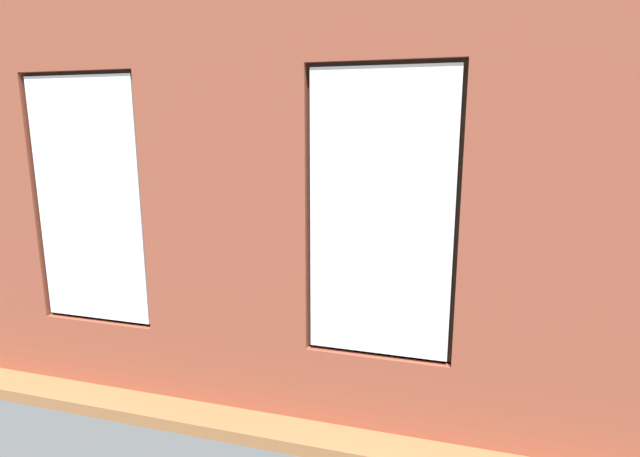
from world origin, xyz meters
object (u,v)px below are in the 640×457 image
Objects in this scene: potted_plant_between_couches at (374,301)px; potted_plant_foreground_right at (216,195)px; couch_by_window at (227,327)px; table_plant_small at (323,252)px; cup_ceramic at (334,259)px; remote_gray at (340,265)px; tv_flatscreen at (128,212)px; potted_plant_by_left_couch at (499,246)px; remote_black at (367,261)px; papasan_chair at (319,229)px; potted_plant_near_tv at (115,245)px; potted_plant_corner_near_left at (534,221)px; media_console at (131,256)px; candle_jar at (299,258)px; coffee_table at (334,266)px; couch_left at (542,283)px.

potted_plant_foreground_right reaches higher than potted_plant_between_couches.
couch_by_window is 2.32m from table_plant_small.
potted_plant_foreground_right reaches higher than table_plant_small.
cup_ceramic reaches higher than remote_gray.
table_plant_small is 0.17× the size of tv_flatscreen.
potted_plant_by_left_couch reaches higher than table_plant_small.
papasan_chair reaches higher than remote_black.
potted_plant_by_left_couch is (-2.88, 0.26, -0.03)m from papasan_chair.
potted_plant_near_tv is (1.88, 2.79, 0.26)m from papasan_chair.
potted_plant_near_tv is (3.01, 1.15, 0.29)m from remote_black.
potted_plant_corner_near_left is (-5.31, -3.27, -0.02)m from potted_plant_near_tv.
potted_plant_near_tv is at bearing 118.36° from tv_flatscreen.
remote_black is 3.14m from potted_plant_corner_near_left.
couch_by_window is at bearing 54.62° from potted_plant_by_left_couch.
potted_plant_by_left_couch reaches higher than media_console.
potted_plant_between_couches reaches higher than media_console.
table_plant_small is at bearing -97.16° from couch_by_window.
potted_plant_corner_near_left is (-5.86, -2.25, -0.25)m from tv_flatscreen.
potted_plant_near_tv is (2.60, 1.00, 0.25)m from cup_ceramic.
table_plant_small is 3.44m from potted_plant_foreground_right.
media_console is 1.86× the size of potted_plant_by_left_couch.
potted_plant_by_left_couch is 5.39m from potted_plant_near_tv.
potted_plant_foreground_right is (2.42, -2.36, 0.43)m from candle_jar.
tv_flatscreen is 1.03× the size of potted_plant_corner_near_left.
potted_plant_between_couches is (-1.09, 2.24, 0.20)m from table_plant_small.
candle_jar reaches higher than remote_gray.
remote_gray is at bearing 141.57° from potted_plant_foreground_right.
candle_jar is 0.10× the size of potted_plant_between_couches.
potted_plant_by_left_couch is at bearing -164.24° from tv_flatscreen.
tv_flatscreen is 4.60m from potted_plant_between_couches.
media_console is (2.97, 0.09, -0.26)m from table_plant_small.
candle_jar is 0.36m from table_plant_small.
potted_plant_between_couches is (-0.90, 2.13, 0.35)m from coffee_table.
table_plant_small is 3.00m from tv_flatscreen.
remote_gray is at bearing 177.32° from media_console.
cup_ceramic is 1.93m from papasan_chair.
tv_flatscreen is (2.97, 0.09, 0.42)m from table_plant_small.
candle_jar is at bearing 145.10° from remote_black.
coffee_table is 1.31× the size of papasan_chair.
media_console is at bearing 82.59° from potted_plant_foreground_right.
remote_black is (-0.41, -0.15, -0.04)m from cup_ceramic.
remote_black is 3.57m from media_console.
media_console is at bearing -86.80° from couch_left.
potted_plant_foreground_right is (2.68, -2.12, 0.38)m from table_plant_small.
coffee_table is 3.67m from potted_plant_foreground_right.
tv_flatscreen is at bearing -90.00° from media_console.
remote_black is at bearing -177.86° from media_console.
couch_by_window and couch_left have the same top height.
tv_flatscreen reaches higher than couch_by_window.
potted_plant_between_couches reaches higher than coffee_table.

